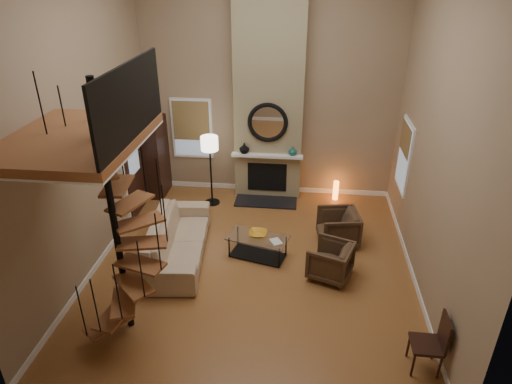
# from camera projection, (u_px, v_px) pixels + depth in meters

# --- Properties ---
(ground) EXTENTS (6.00, 6.50, 0.01)m
(ground) POSITION_uv_depth(u_px,v_px,m) (254.00, 265.00, 8.71)
(ground) COLOR #AD7038
(ground) RESTS_ON ground
(back_wall) EXTENTS (6.00, 0.02, 5.50)m
(back_wall) POSITION_uv_depth(u_px,v_px,m) (270.00, 84.00, 10.32)
(back_wall) COLOR #977F62
(back_wall) RESTS_ON ground
(front_wall) EXTENTS (6.00, 0.02, 5.50)m
(front_wall) POSITION_uv_depth(u_px,v_px,m) (217.00, 237.00, 4.58)
(front_wall) COLOR #977F62
(front_wall) RESTS_ON ground
(left_wall) EXTENTS (0.02, 6.50, 5.50)m
(left_wall) POSITION_uv_depth(u_px,v_px,m) (81.00, 124.00, 7.75)
(left_wall) COLOR #977F62
(left_wall) RESTS_ON ground
(right_wall) EXTENTS (0.02, 6.50, 5.50)m
(right_wall) POSITION_uv_depth(u_px,v_px,m) (440.00, 138.00, 7.16)
(right_wall) COLOR #977F62
(right_wall) RESTS_ON ground
(baseboard_back) EXTENTS (6.00, 0.02, 0.12)m
(baseboard_back) POSITION_uv_depth(u_px,v_px,m) (268.00, 188.00, 11.55)
(baseboard_back) COLOR white
(baseboard_back) RESTS_ON ground
(baseboard_left) EXTENTS (0.02, 6.50, 0.12)m
(baseboard_left) POSITION_uv_depth(u_px,v_px,m) (106.00, 253.00, 8.98)
(baseboard_left) COLOR white
(baseboard_left) RESTS_ON ground
(baseboard_right) EXTENTS (0.02, 6.50, 0.12)m
(baseboard_right) POSITION_uv_depth(u_px,v_px,m) (412.00, 273.00, 8.39)
(baseboard_right) COLOR white
(baseboard_right) RESTS_ON ground
(chimney_breast) EXTENTS (1.60, 0.38, 5.50)m
(chimney_breast) POSITION_uv_depth(u_px,v_px,m) (269.00, 86.00, 10.15)
(chimney_breast) COLOR #8E815C
(chimney_breast) RESTS_ON ground
(hearth) EXTENTS (1.50, 0.60, 0.04)m
(hearth) POSITION_uv_depth(u_px,v_px,m) (266.00, 202.00, 10.97)
(hearth) COLOR black
(hearth) RESTS_ON ground
(firebox) EXTENTS (0.95, 0.02, 0.72)m
(firebox) POSITION_uv_depth(u_px,v_px,m) (267.00, 177.00, 10.99)
(firebox) COLOR black
(firebox) RESTS_ON chimney_breast
(mantel) EXTENTS (1.70, 0.18, 0.06)m
(mantel) POSITION_uv_depth(u_px,v_px,m) (267.00, 156.00, 10.64)
(mantel) COLOR white
(mantel) RESTS_ON chimney_breast
(mirror_frame) EXTENTS (0.94, 0.10, 0.94)m
(mirror_frame) POSITION_uv_depth(u_px,v_px,m) (268.00, 123.00, 10.33)
(mirror_frame) COLOR black
(mirror_frame) RESTS_ON chimney_breast
(mirror_disc) EXTENTS (0.80, 0.01, 0.80)m
(mirror_disc) POSITION_uv_depth(u_px,v_px,m) (268.00, 123.00, 10.34)
(mirror_disc) COLOR white
(mirror_disc) RESTS_ON chimney_breast
(vase_left) EXTENTS (0.24, 0.24, 0.25)m
(vase_left) POSITION_uv_depth(u_px,v_px,m) (244.00, 148.00, 10.66)
(vase_left) COLOR black
(vase_left) RESTS_ON mantel
(vase_right) EXTENTS (0.20, 0.20, 0.21)m
(vase_right) POSITION_uv_depth(u_px,v_px,m) (293.00, 151.00, 10.55)
(vase_right) COLOR #18554E
(vase_right) RESTS_ON mantel
(window_back) EXTENTS (1.02, 0.06, 1.52)m
(window_back) POSITION_uv_depth(u_px,v_px,m) (192.00, 128.00, 11.00)
(window_back) COLOR white
(window_back) RESTS_ON back_wall
(window_right) EXTENTS (0.06, 1.02, 1.52)m
(window_right) POSITION_uv_depth(u_px,v_px,m) (404.00, 155.00, 9.44)
(window_right) COLOR white
(window_right) RESTS_ON right_wall
(entry_door) EXTENTS (0.10, 1.05, 2.16)m
(entry_door) POSITION_uv_depth(u_px,v_px,m) (133.00, 171.00, 10.11)
(entry_door) COLOR white
(entry_door) RESTS_ON ground
(loft) EXTENTS (1.70, 2.20, 1.09)m
(loft) POSITION_uv_depth(u_px,v_px,m) (82.00, 136.00, 5.84)
(loft) COLOR #935730
(loft) RESTS_ON left_wall
(spiral_stair) EXTENTS (1.47, 1.47, 4.06)m
(spiral_stair) POSITION_uv_depth(u_px,v_px,m) (117.00, 231.00, 6.49)
(spiral_stair) COLOR black
(spiral_stair) RESTS_ON ground
(hutch) EXTENTS (0.43, 0.91, 2.03)m
(hutch) POSITION_uv_depth(u_px,v_px,m) (156.00, 158.00, 11.05)
(hutch) COLOR black
(hutch) RESTS_ON ground
(sofa) EXTENTS (1.28, 2.69, 0.76)m
(sofa) POSITION_uv_depth(u_px,v_px,m) (177.00, 238.00, 8.84)
(sofa) COLOR tan
(sofa) RESTS_ON ground
(armchair_near) EXTENTS (0.92, 0.90, 0.73)m
(armchair_near) POSITION_uv_depth(u_px,v_px,m) (342.00, 227.00, 9.28)
(armchair_near) COLOR #493321
(armchair_near) RESTS_ON ground
(armchair_far) EXTENTS (0.95, 0.94, 0.68)m
(armchair_far) POSITION_uv_depth(u_px,v_px,m) (334.00, 261.00, 8.23)
(armchair_far) COLOR #493321
(armchair_far) RESTS_ON ground
(coffee_table) EXTENTS (1.28, 0.86, 0.44)m
(coffee_table) POSITION_uv_depth(u_px,v_px,m) (258.00, 244.00, 8.85)
(coffee_table) COLOR silver
(coffee_table) RESTS_ON ground
(bowl) EXTENTS (0.36, 0.36, 0.09)m
(bowl) POSITION_uv_depth(u_px,v_px,m) (258.00, 234.00, 8.80)
(bowl) COLOR gold
(bowl) RESTS_ON coffee_table
(book) EXTENTS (0.28, 0.31, 0.02)m
(book) POSITION_uv_depth(u_px,v_px,m) (275.00, 242.00, 8.60)
(book) COLOR gray
(book) RESTS_ON coffee_table
(floor_lamp) EXTENTS (0.40, 0.40, 1.71)m
(floor_lamp) POSITION_uv_depth(u_px,v_px,m) (210.00, 149.00, 10.32)
(floor_lamp) COLOR black
(floor_lamp) RESTS_ON ground
(accent_lamp) EXTENTS (0.13, 0.13, 0.47)m
(accent_lamp) POSITION_uv_depth(u_px,v_px,m) (336.00, 190.00, 11.02)
(accent_lamp) COLOR orange
(accent_lamp) RESTS_ON ground
(side_chair) EXTENTS (0.44, 0.43, 0.94)m
(side_chair) POSITION_uv_depth(u_px,v_px,m) (434.00, 341.00, 6.28)
(side_chair) COLOR black
(side_chair) RESTS_ON ground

